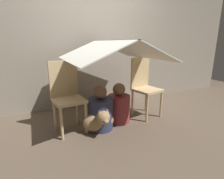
{
  "coord_description": "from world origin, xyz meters",
  "views": [
    {
      "loc": [
        -1.03,
        -2.0,
        1.19
      ],
      "look_at": [
        0.0,
        0.23,
        0.53
      ],
      "focal_mm": 28.0,
      "sensor_mm": 36.0,
      "label": 1
    }
  ],
  "objects_px": {
    "person_front": "(100,111)",
    "dog": "(100,120)",
    "chair_right": "(144,85)",
    "chair_left": "(67,94)",
    "person_second": "(119,106)"
  },
  "relations": [
    {
      "from": "chair_left",
      "to": "chair_right",
      "type": "height_order",
      "value": "same"
    },
    {
      "from": "person_front",
      "to": "dog",
      "type": "relative_size",
      "value": 1.42
    },
    {
      "from": "chair_right",
      "to": "dog",
      "type": "relative_size",
      "value": 2.14
    },
    {
      "from": "dog",
      "to": "person_second",
      "type": "bearing_deg",
      "value": 25.8
    },
    {
      "from": "chair_right",
      "to": "person_front",
      "type": "height_order",
      "value": "chair_right"
    },
    {
      "from": "chair_left",
      "to": "dog",
      "type": "bearing_deg",
      "value": -42.71
    },
    {
      "from": "chair_left",
      "to": "person_front",
      "type": "xyz_separation_m",
      "value": [
        0.41,
        -0.17,
        -0.27
      ]
    },
    {
      "from": "chair_left",
      "to": "chair_right",
      "type": "distance_m",
      "value": 1.25
    },
    {
      "from": "chair_left",
      "to": "person_second",
      "type": "bearing_deg",
      "value": -12.89
    },
    {
      "from": "chair_right",
      "to": "person_front",
      "type": "distance_m",
      "value": 0.89
    },
    {
      "from": "chair_right",
      "to": "dog",
      "type": "xyz_separation_m",
      "value": [
        -0.89,
        -0.26,
        -0.35
      ]
    },
    {
      "from": "dog",
      "to": "chair_right",
      "type": "bearing_deg",
      "value": 16.42
    },
    {
      "from": "chair_left",
      "to": "chair_right",
      "type": "relative_size",
      "value": 1.0
    },
    {
      "from": "chair_right",
      "to": "dog",
      "type": "distance_m",
      "value": 0.99
    },
    {
      "from": "person_front",
      "to": "dog",
      "type": "distance_m",
      "value": 0.14
    }
  ]
}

